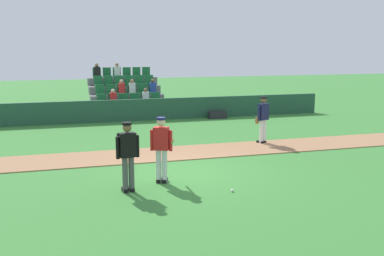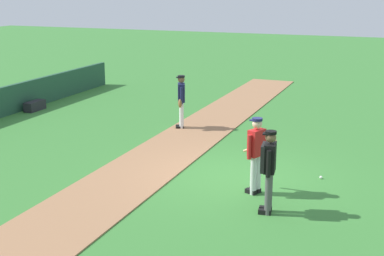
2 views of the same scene
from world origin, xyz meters
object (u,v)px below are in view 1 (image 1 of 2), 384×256
object	(u,v)px
batter_red_jersey	(162,147)
baseball	(232,190)
runner_navy_jersey	(263,118)
equipment_bag	(217,115)
umpire_home_plate	(128,153)

from	to	relation	value
batter_red_jersey	baseball	distance (m)	2.17
runner_navy_jersey	equipment_bag	distance (m)	6.22
batter_red_jersey	equipment_bag	world-z (taller)	batter_red_jersey
baseball	equipment_bag	xyz separation A→B (m)	(3.57, 11.18, 0.14)
batter_red_jersey	umpire_home_plate	distance (m)	1.10
batter_red_jersey	umpire_home_plate	size ratio (longest dim) A/B	1.00
umpire_home_plate	equipment_bag	bearing A→B (deg)	59.92
runner_navy_jersey	equipment_bag	size ratio (longest dim) A/B	1.96
batter_red_jersey	equipment_bag	xyz separation A→B (m)	(5.08, 9.93, -0.79)
umpire_home_plate	baseball	world-z (taller)	umpire_home_plate
runner_navy_jersey	baseball	distance (m)	6.01
baseball	umpire_home_plate	bearing A→B (deg)	163.64
baseball	equipment_bag	distance (m)	11.74
batter_red_jersey	equipment_bag	size ratio (longest dim) A/B	1.96
umpire_home_plate	runner_navy_jersey	bearing A→B (deg)	37.29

